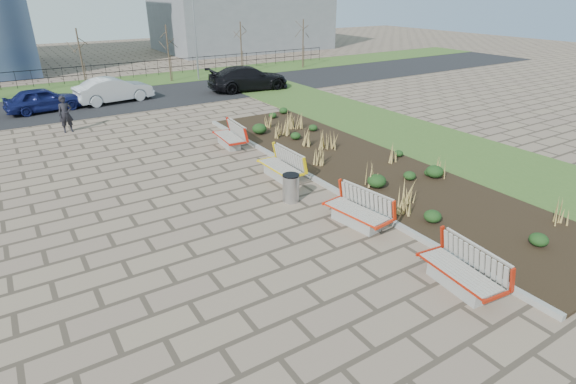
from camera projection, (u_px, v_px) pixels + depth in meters
ground at (303, 285)px, 10.60m from camera, size 120.00×120.00×0.00m
planting_bed at (363, 167)px, 17.47m from camera, size 4.50×18.00×0.10m
planting_curb at (315, 179)px, 16.32m from camera, size 0.16×18.00×0.15m
grass_verge_near at (445, 147)px, 19.81m from camera, size 5.00×38.00×0.04m
grass_verge_far at (83, 86)px, 32.10m from camera, size 80.00×5.00×0.04m
road at (101, 103)px, 27.49m from camera, size 80.00×7.00×0.02m
bench_a at (460, 269)px, 10.30m from camera, size 1.12×2.18×1.00m
bench_b at (356, 209)px, 13.11m from camera, size 1.18×2.20×1.00m
bench_c at (280, 165)px, 16.39m from camera, size 0.90×2.10×1.00m
bench_d at (229, 135)px, 19.71m from camera, size 1.06×2.16×1.00m
litter_bin at (291, 188)px, 14.59m from camera, size 0.54×0.54×0.92m
pedestrian at (66, 114)px, 21.58m from camera, size 0.64×0.42×1.76m
car_blue at (43, 99)px, 25.26m from camera, size 4.13×2.06×1.35m
car_silver at (114, 90)px, 27.33m from camera, size 4.70×2.17×1.49m
car_black at (248, 78)px, 30.62m from camera, size 5.73×2.81×1.60m
tree_c at (81, 60)px, 30.11m from camera, size 1.40×1.40×4.00m
tree_d at (168, 53)px, 33.05m from camera, size 1.40×1.40×4.00m
tree_e at (241, 48)px, 35.98m from camera, size 1.40×1.40×4.00m
tree_f at (303, 44)px, 38.92m from camera, size 1.40×1.40×4.00m
lamp_east at (195, 38)px, 33.23m from camera, size 0.24×0.60×6.00m
railing_fence at (78, 74)px, 33.00m from camera, size 44.00×0.10×1.20m
building_grey at (241, 2)px, 50.58m from camera, size 18.00×12.00×10.00m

